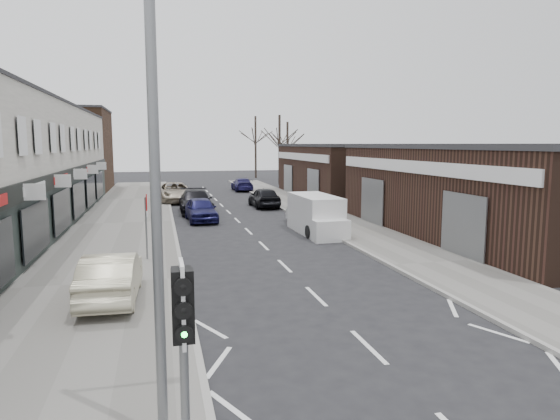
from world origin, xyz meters
TOP-DOWN VIEW (x-y plane):
  - ground at (0.00, 0.00)m, footprint 160.00×160.00m
  - pavement_left at (-6.75, 22.00)m, footprint 5.50×64.00m
  - pavement_right at (5.75, 22.00)m, footprint 3.50×64.00m
  - brick_block_far at (-13.50, 45.00)m, footprint 8.00×10.00m
  - right_unit_near at (12.50, 14.00)m, footprint 10.00×18.00m
  - right_unit_far at (12.50, 34.00)m, footprint 10.00×16.00m
  - tree_far_a at (9.00, 48.00)m, footprint 3.60×3.60m
  - tree_far_b at (11.50, 54.00)m, footprint 3.60×3.60m
  - tree_far_c at (8.50, 60.00)m, footprint 3.60×3.60m
  - traffic_light at (-4.40, -2.02)m, footprint 0.28×0.60m
  - street_lamp at (-4.53, -0.80)m, footprint 2.23×0.22m
  - warning_sign at (-5.16, 12.00)m, footprint 0.12×0.80m
  - white_van at (3.40, 16.60)m, footprint 1.94×5.21m
  - sedan_on_pavement at (-6.10, 6.78)m, footprint 1.64×4.36m
  - parked_car_left_a at (-2.20, 22.22)m, footprint 1.92×4.36m
  - parked_car_left_b at (-2.23, 26.11)m, footprint 2.23×5.40m
  - parked_car_left_c at (-3.40, 33.01)m, footprint 3.10×5.90m
  - parked_car_right_a at (3.50, 19.22)m, footprint 1.63×4.13m
  - parked_car_right_b at (2.95, 27.95)m, footprint 1.86×4.46m
  - parked_car_right_c at (3.50, 41.41)m, footprint 1.90×4.51m

SIDE VIEW (x-z plane):
  - ground at x=0.00m, z-range 0.00..0.00m
  - tree_far_a at x=9.00m, z-range -4.00..4.00m
  - tree_far_b at x=11.50m, z-range -3.75..3.75m
  - tree_far_c at x=8.50m, z-range -4.25..4.25m
  - pavement_left at x=-6.75m, z-range 0.00..0.12m
  - pavement_right at x=5.75m, z-range 0.00..0.12m
  - parked_car_right_c at x=3.50m, z-range 0.00..1.30m
  - parked_car_right_a at x=3.50m, z-range 0.00..1.34m
  - parked_car_left_a at x=-2.20m, z-range 0.00..1.46m
  - parked_car_right_b at x=2.95m, z-range 0.00..1.51m
  - parked_car_left_b at x=-2.23m, z-range 0.00..1.56m
  - parked_car_left_c at x=-3.40m, z-range 0.00..1.58m
  - sedan_on_pavement at x=-6.10m, z-range 0.12..1.54m
  - white_van at x=3.40m, z-range -0.06..1.96m
  - warning_sign at x=-5.16m, z-range 0.85..3.55m
  - right_unit_near at x=12.50m, z-range 0.00..4.50m
  - right_unit_far at x=12.50m, z-range 0.00..4.50m
  - traffic_light at x=-4.40m, z-range 0.86..3.96m
  - brick_block_far at x=-13.50m, z-range 0.00..8.00m
  - street_lamp at x=-4.53m, z-range 0.62..8.62m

